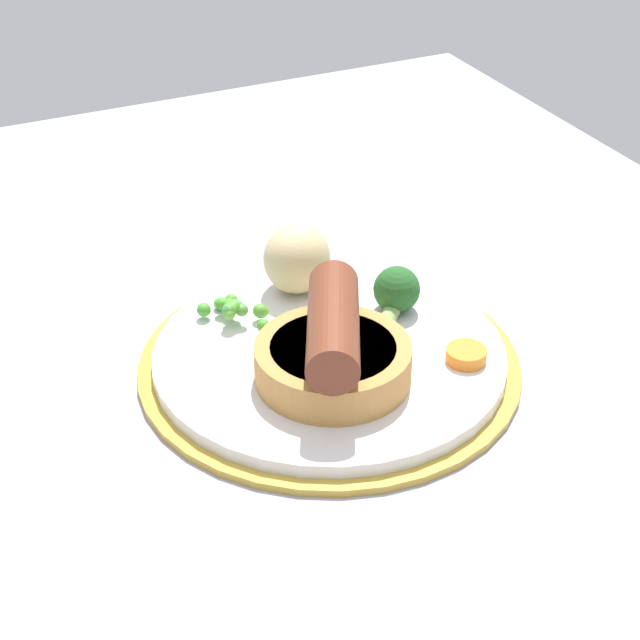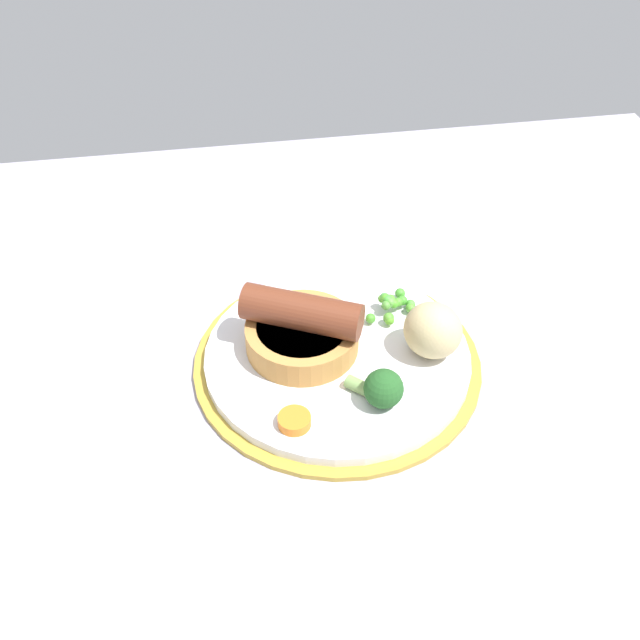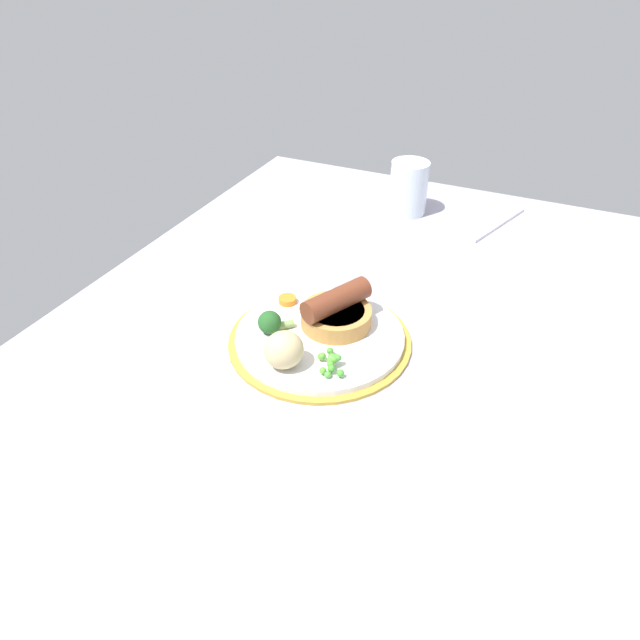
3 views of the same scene
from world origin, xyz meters
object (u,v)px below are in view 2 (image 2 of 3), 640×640
Objects in this scene: broccoli_floret_near at (382,388)px; sausage_pudding at (302,331)px; dinner_plate at (337,359)px; potato_chunk_1 at (433,330)px; carrot_slice_1 at (294,421)px; pea_pile at (391,304)px.

sausage_pudding is at bearing 169.84° from broccoli_floret_near.
sausage_pudding is (-2.88, 0.93, 2.92)cm from dinner_plate.
potato_chunk_1 is (5.50, 4.88, 0.98)cm from broccoli_floret_near.
sausage_pudding is at bearing 77.24° from carrot_slice_1.
pea_pile is 1.92× the size of carrot_slice_1.
pea_pile is (8.61, 3.35, -1.03)cm from sausage_pudding.
dinner_plate is 2.37× the size of sausage_pudding.
pea_pile is at bearing -132.50° from sausage_pudding.
potato_chunk_1 reaches higher than dinner_plate.
broccoli_floret_near is at bearing -68.83° from dinner_plate.
broccoli_floret_near is at bearing 152.83° from sausage_pudding.
dinner_plate is at bearing 154.41° from broccoli_floret_near.
pea_pile reaches higher than carrot_slice_1.
sausage_pudding is 8.66cm from carrot_slice_1.
sausage_pudding reaches higher than potato_chunk_1.
sausage_pudding reaches higher than broccoli_floret_near.
sausage_pudding is 8.83cm from broccoli_floret_near.
carrot_slice_1 is at bearing -122.86° from dinner_plate.
dinner_plate is at bearing 57.14° from carrot_slice_1.
carrot_slice_1 reaches higher than dinner_plate.
carrot_slice_1 is (-12.63, -6.10, -2.05)cm from potato_chunk_1.
potato_chunk_1 reaches higher than carrot_slice_1.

